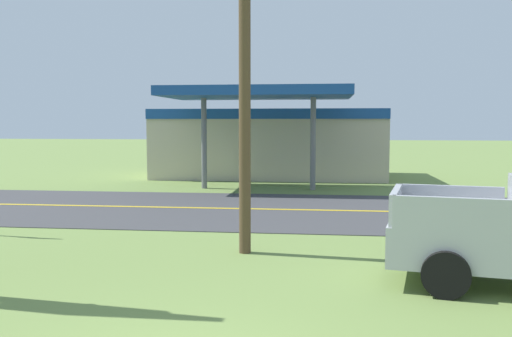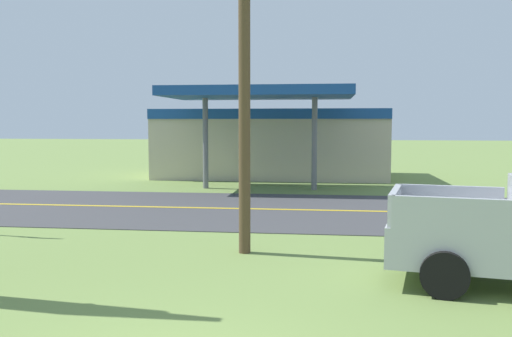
{
  "view_description": "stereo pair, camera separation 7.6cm",
  "coord_description": "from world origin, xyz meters",
  "views": [
    {
      "loc": [
        1.6,
        -5.31,
        2.9
      ],
      "look_at": [
        0.0,
        8.0,
        1.8
      ],
      "focal_mm": 38.95,
      "sensor_mm": 36.0,
      "label": 1
    },
    {
      "loc": [
        1.68,
        -5.3,
        2.9
      ],
      "look_at": [
        0.0,
        8.0,
        1.8
      ],
      "focal_mm": 38.95,
      "sensor_mm": 36.0,
      "label": 2
    }
  ],
  "objects": [
    {
      "name": "road_asphalt",
      "position": [
        0.0,
        13.0,
        0.01
      ],
      "size": [
        140.0,
        8.0,
        0.02
      ],
      "primitive_type": "cube",
      "color": "#3D3D3F",
      "rests_on": "ground"
    },
    {
      "name": "road_centre_line",
      "position": [
        0.0,
        13.0,
        0.02
      ],
      "size": [
        126.0,
        0.2,
        0.01
      ],
      "primitive_type": "cube",
      "color": "gold",
      "rests_on": "road_asphalt"
    },
    {
      "name": "utility_pole",
      "position": [
        -0.11,
        6.82,
        5.2
      ],
      "size": [
        1.93,
        0.26,
        9.77
      ],
      "color": "brown",
      "rests_on": "ground"
    },
    {
      "name": "gas_station",
      "position": [
        -1.22,
        24.41,
        1.94
      ],
      "size": [
        12.0,
        11.5,
        4.4
      ],
      "color": "beige",
      "rests_on": "ground"
    }
  ]
}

